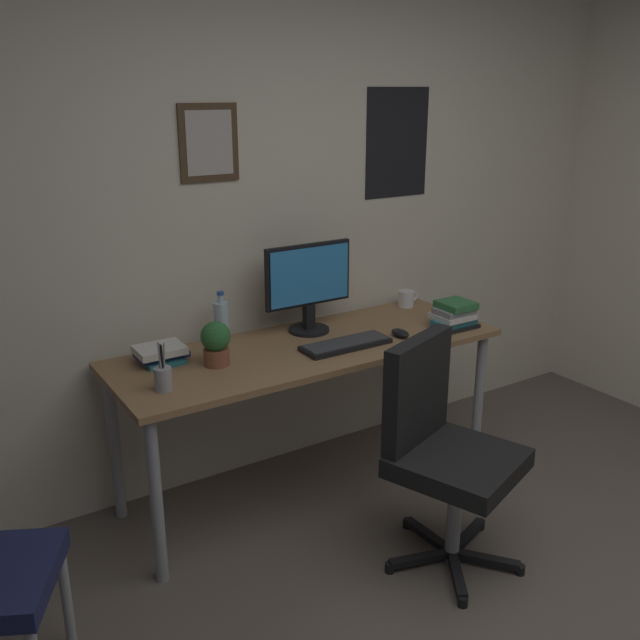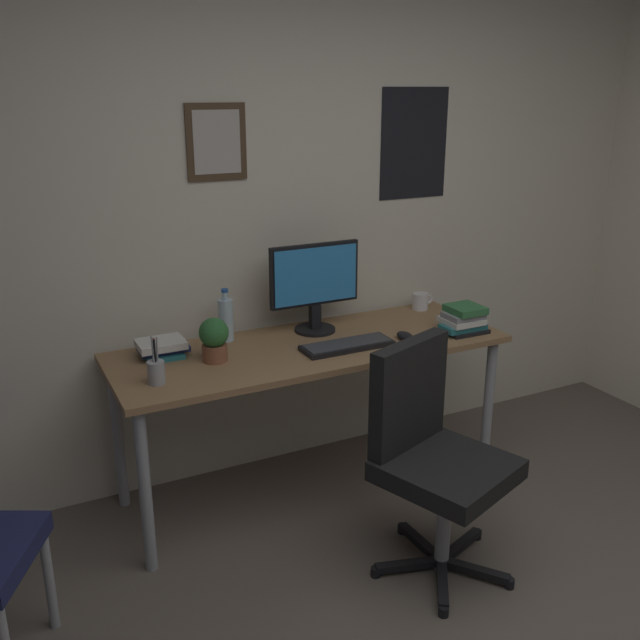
{
  "view_description": "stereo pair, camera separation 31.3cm",
  "coord_description": "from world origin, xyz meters",
  "px_view_note": "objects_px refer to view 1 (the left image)",
  "views": [
    {
      "loc": [
        -1.72,
        -0.86,
        1.89
      ],
      "look_at": [
        -0.12,
        1.64,
        0.91
      ],
      "focal_mm": 39.46,
      "sensor_mm": 36.0,
      "label": 1
    },
    {
      "loc": [
        -1.45,
        -1.02,
        1.89
      ],
      "look_at": [
        -0.12,
        1.64,
        0.91
      ],
      "focal_mm": 39.46,
      "sensor_mm": 36.0,
      "label": 2
    }
  ],
  "objects_px": {
    "office_chair": "(441,442)",
    "monitor": "(308,284)",
    "water_bottle": "(222,322)",
    "book_stack_left": "(161,353)",
    "computer_mouse": "(400,333)",
    "book_stack_right": "(454,315)",
    "keyboard": "(346,344)",
    "pen_cup": "(163,377)",
    "potted_plant": "(216,342)",
    "coffee_mug_near": "(406,298)"
  },
  "relations": [
    {
      "from": "office_chair",
      "to": "monitor",
      "type": "distance_m",
      "value": 1.01
    },
    {
      "from": "water_bottle",
      "to": "book_stack_left",
      "type": "xyz_separation_m",
      "value": [
        -0.32,
        -0.07,
        -0.07
      ]
    },
    {
      "from": "computer_mouse",
      "to": "book_stack_right",
      "type": "height_order",
      "value": "book_stack_right"
    },
    {
      "from": "water_bottle",
      "to": "office_chair",
      "type": "bearing_deg",
      "value": -61.91
    },
    {
      "from": "keyboard",
      "to": "book_stack_right",
      "type": "relative_size",
      "value": 1.91
    },
    {
      "from": "book_stack_right",
      "to": "book_stack_left",
      "type": "bearing_deg",
      "value": 166.28
    },
    {
      "from": "pen_cup",
      "to": "book_stack_left",
      "type": "relative_size",
      "value": 0.9
    },
    {
      "from": "book_stack_left",
      "to": "book_stack_right",
      "type": "distance_m",
      "value": 1.43
    },
    {
      "from": "monitor",
      "to": "pen_cup",
      "type": "relative_size",
      "value": 2.3
    },
    {
      "from": "book_stack_right",
      "to": "water_bottle",
      "type": "bearing_deg",
      "value": 159.08
    },
    {
      "from": "office_chair",
      "to": "book_stack_right",
      "type": "relative_size",
      "value": 4.22
    },
    {
      "from": "keyboard",
      "to": "water_bottle",
      "type": "bearing_deg",
      "value": 143.15
    },
    {
      "from": "office_chair",
      "to": "potted_plant",
      "type": "distance_m",
      "value": 1.03
    },
    {
      "from": "office_chair",
      "to": "pen_cup",
      "type": "height_order",
      "value": "pen_cup"
    },
    {
      "from": "monitor",
      "to": "water_bottle",
      "type": "distance_m",
      "value": 0.46
    },
    {
      "from": "office_chair",
      "to": "keyboard",
      "type": "height_order",
      "value": "office_chair"
    },
    {
      "from": "computer_mouse",
      "to": "coffee_mug_near",
      "type": "relative_size",
      "value": 0.89
    },
    {
      "from": "office_chair",
      "to": "book_stack_right",
      "type": "bearing_deg",
      "value": 44.54
    },
    {
      "from": "keyboard",
      "to": "book_stack_right",
      "type": "bearing_deg",
      "value": -5.97
    },
    {
      "from": "keyboard",
      "to": "pen_cup",
      "type": "distance_m",
      "value": 0.89
    },
    {
      "from": "computer_mouse",
      "to": "potted_plant",
      "type": "relative_size",
      "value": 0.56
    },
    {
      "from": "monitor",
      "to": "book_stack_left",
      "type": "relative_size",
      "value": 2.06
    },
    {
      "from": "coffee_mug_near",
      "to": "pen_cup",
      "type": "bearing_deg",
      "value": -166.6
    },
    {
      "from": "keyboard",
      "to": "potted_plant",
      "type": "distance_m",
      "value": 0.61
    },
    {
      "from": "computer_mouse",
      "to": "potted_plant",
      "type": "distance_m",
      "value": 0.91
    },
    {
      "from": "monitor",
      "to": "computer_mouse",
      "type": "relative_size",
      "value": 4.18
    },
    {
      "from": "potted_plant",
      "to": "book_stack_right",
      "type": "relative_size",
      "value": 0.87
    },
    {
      "from": "office_chair",
      "to": "pen_cup",
      "type": "distance_m",
      "value": 1.14
    },
    {
      "from": "water_bottle",
      "to": "coffee_mug_near",
      "type": "distance_m",
      "value": 1.1
    },
    {
      "from": "pen_cup",
      "to": "book_stack_left",
      "type": "xyz_separation_m",
      "value": [
        0.1,
        0.29,
        -0.01
      ]
    },
    {
      "from": "computer_mouse",
      "to": "monitor",
      "type": "bearing_deg",
      "value": 136.84
    },
    {
      "from": "water_bottle",
      "to": "monitor",
      "type": "bearing_deg",
      "value": -8.25
    },
    {
      "from": "book_stack_left",
      "to": "book_stack_right",
      "type": "height_order",
      "value": "book_stack_right"
    },
    {
      "from": "monitor",
      "to": "keyboard",
      "type": "relative_size",
      "value": 1.07
    },
    {
      "from": "monitor",
      "to": "book_stack_right",
      "type": "distance_m",
      "value": 0.74
    },
    {
      "from": "monitor",
      "to": "keyboard",
      "type": "height_order",
      "value": "monitor"
    },
    {
      "from": "potted_plant",
      "to": "pen_cup",
      "type": "height_order",
      "value": "pen_cup"
    },
    {
      "from": "pen_cup",
      "to": "book_stack_left",
      "type": "distance_m",
      "value": 0.31
    },
    {
      "from": "monitor",
      "to": "computer_mouse",
      "type": "distance_m",
      "value": 0.5
    },
    {
      "from": "keyboard",
      "to": "computer_mouse",
      "type": "xyz_separation_m",
      "value": [
        0.3,
        -0.02,
        0.01
      ]
    },
    {
      "from": "pen_cup",
      "to": "book_stack_right",
      "type": "bearing_deg",
      "value": -1.82
    },
    {
      "from": "office_chair",
      "to": "water_bottle",
      "type": "bearing_deg",
      "value": 118.09
    },
    {
      "from": "office_chair",
      "to": "pen_cup",
      "type": "bearing_deg",
      "value": 147.46
    },
    {
      "from": "potted_plant",
      "to": "book_stack_left",
      "type": "bearing_deg",
      "value": 140.25
    },
    {
      "from": "office_chair",
      "to": "computer_mouse",
      "type": "height_order",
      "value": "office_chair"
    },
    {
      "from": "computer_mouse",
      "to": "pen_cup",
      "type": "height_order",
      "value": "pen_cup"
    },
    {
      "from": "office_chair",
      "to": "keyboard",
      "type": "xyz_separation_m",
      "value": [
        -0.05,
        0.61,
        0.24
      ]
    },
    {
      "from": "book_stack_right",
      "to": "keyboard",
      "type": "bearing_deg",
      "value": 174.03
    },
    {
      "from": "water_bottle",
      "to": "pen_cup",
      "type": "height_order",
      "value": "water_bottle"
    },
    {
      "from": "book_stack_left",
      "to": "computer_mouse",
      "type": "bearing_deg",
      "value": -15.5
    }
  ]
}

